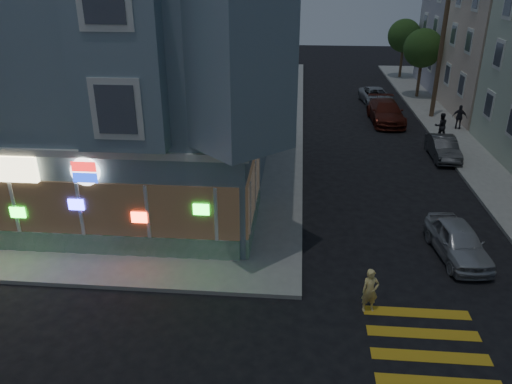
# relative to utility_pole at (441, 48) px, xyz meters

# --- Properties ---
(ground) EXTENTS (120.00, 120.00, 0.00)m
(ground) POSITION_rel_utility_pole_xyz_m (-12.00, -24.00, -4.80)
(ground) COLOR black
(ground) RESTS_ON ground
(sidewalk_nw) EXTENTS (33.00, 42.00, 0.15)m
(sidewalk_nw) POSITION_rel_utility_pole_xyz_m (-25.50, -1.00, -4.72)
(sidewalk_nw) COLOR gray
(sidewalk_nw) RESTS_ON ground
(corner_building) EXTENTS (14.60, 14.60, 11.40)m
(corner_building) POSITION_rel_utility_pole_xyz_m (-18.00, -13.02, 1.02)
(corner_building) COLOR gray
(corner_building) RESTS_ON sidewalk_nw
(row_house_d) EXTENTS (12.00, 8.60, 10.50)m
(row_house_d) POSITION_rel_utility_pole_xyz_m (7.50, 10.00, 0.60)
(row_house_d) COLOR #938E9D
(row_house_d) RESTS_ON sidewalk_ne
(utility_pole) EXTENTS (2.20, 0.30, 9.00)m
(utility_pole) POSITION_rel_utility_pole_xyz_m (0.00, 0.00, 0.00)
(utility_pole) COLOR #4C3826
(utility_pole) RESTS_ON sidewalk_ne
(street_tree_near) EXTENTS (3.00, 3.00, 5.30)m
(street_tree_near) POSITION_rel_utility_pole_xyz_m (0.20, 6.00, -0.86)
(street_tree_near) COLOR #4C3826
(street_tree_near) RESTS_ON sidewalk_ne
(street_tree_far) EXTENTS (3.00, 3.00, 5.30)m
(street_tree_far) POSITION_rel_utility_pole_xyz_m (0.20, 14.00, -0.86)
(street_tree_far) COLOR #4C3826
(street_tree_far) RESTS_ON sidewalk_ne
(running_child) EXTENTS (0.59, 0.45, 1.44)m
(running_child) POSITION_rel_utility_pole_xyz_m (-6.95, -22.34, -4.08)
(running_child) COLOR #F3D87C
(running_child) RESTS_ON ground
(pedestrian_a) EXTENTS (0.84, 0.69, 1.58)m
(pedestrian_a) POSITION_rel_utility_pole_xyz_m (-0.70, -5.13, -3.85)
(pedestrian_a) COLOR black
(pedestrian_a) RESTS_ON sidewalk_ne
(pedestrian_b) EXTENTS (0.98, 0.67, 1.55)m
(pedestrian_b) POSITION_rel_utility_pole_xyz_m (1.00, -2.97, -3.87)
(pedestrian_b) COLOR #232129
(pedestrian_b) RESTS_ON sidewalk_ne
(parked_car_a) EXTENTS (1.90, 3.86, 1.27)m
(parked_car_a) POSITION_rel_utility_pole_xyz_m (-3.40, -18.86, -4.16)
(parked_car_a) COLOR #B3B5BB
(parked_car_a) RESTS_ON ground
(parked_car_b) EXTENTS (1.30, 3.66, 1.20)m
(parked_car_b) POSITION_rel_utility_pole_xyz_m (-1.30, -8.28, -4.20)
(parked_car_b) COLOR #393B3F
(parked_car_b) RESTS_ON ground
(parked_car_c) EXTENTS (2.23, 5.14, 1.47)m
(parked_car_c) POSITION_rel_utility_pole_xyz_m (-3.40, -1.40, -4.06)
(parked_car_c) COLOR #561D13
(parked_car_c) RESTS_ON ground
(parked_car_d) EXTENTS (2.46, 4.53, 1.20)m
(parked_car_d) POSITION_rel_utility_pole_xyz_m (-3.40, 3.80, -4.19)
(parked_car_d) COLOR #94989E
(parked_car_d) RESTS_ON ground
(traffic_signal) EXTENTS (0.67, 0.60, 5.38)m
(traffic_signal) POSITION_rel_utility_pole_xyz_m (-12.57, -19.14, -1.01)
(traffic_signal) COLOR black
(traffic_signal) RESTS_ON sidewalk_nw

